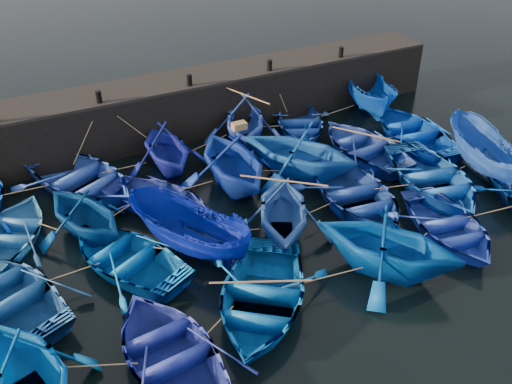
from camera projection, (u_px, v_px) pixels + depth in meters
name	position (u px, v px, depth m)	size (l,w,h in m)	color
ground	(299.00, 255.00, 19.37)	(120.00, 120.00, 0.00)	black
quay_wall	(184.00, 106.00, 26.53)	(26.00, 2.50, 2.50)	black
quay_top	(182.00, 80.00, 25.82)	(26.00, 2.50, 0.12)	black
bollard_1	(99.00, 97.00, 23.44)	(0.24, 0.24, 0.50)	black
bollard_2	(189.00, 80.00, 24.98)	(0.24, 0.24, 0.50)	black
bollard_3	(270.00, 65.00, 26.51)	(0.24, 0.24, 0.50)	black
bollard_4	(341.00, 52.00, 28.05)	(0.24, 0.24, 0.50)	black
boat_1	(80.00, 178.00, 22.49)	(3.97, 5.55, 1.15)	blue
boat_2	(166.00, 147.00, 23.60)	(3.45, 4.00, 2.11)	#151F96
boat_3	(245.00, 119.00, 25.66)	(3.75, 4.35, 2.29)	blue
boat_4	(300.00, 123.00, 26.79)	(3.31, 4.63, 0.96)	navy
boat_5	(370.00, 94.00, 28.43)	(1.89, 5.02, 1.94)	#053CAE
boat_6	(11.00, 232.00, 19.69)	(3.09, 4.31, 0.89)	blue
boat_7	(84.00, 212.00, 19.69)	(3.38, 3.92, 2.06)	navy
boat_8	(158.00, 198.00, 21.48)	(3.14, 4.39, 0.91)	#22349A
boat_9	(233.00, 160.00, 22.27)	(4.18, 4.85, 2.55)	#0C2D97
boat_10	(299.00, 150.00, 22.92)	(4.23, 4.91, 2.59)	#0F4CA7
boat_11	(364.00, 146.00, 24.84)	(3.60, 5.04, 1.05)	#21409B
boat_12	(414.00, 131.00, 25.91)	(3.82, 5.35, 1.11)	#053FCB
boat_13	(8.00, 294.00, 17.02)	(3.59, 5.01, 1.04)	navy
boat_14	(127.00, 256.00, 18.52)	(3.42, 4.78, 0.99)	#0458B6
boat_15	(188.00, 232.00, 18.90)	(1.81, 4.82, 1.86)	#000F80
boat_16	(283.00, 209.00, 19.72)	(3.65, 4.23, 2.23)	#2858B5
boat_17	(356.00, 195.00, 21.48)	(3.87, 5.41, 1.12)	navy
boat_18	(432.00, 178.00, 22.47)	(3.97, 5.55, 1.15)	blue
boat_19	(483.00, 153.00, 23.41)	(1.83, 4.85, 1.88)	#1542A4
boat_20	(26.00, 367.00, 14.06)	(3.44, 3.99, 2.10)	blue
boat_21	(171.00, 352.00, 15.15)	(3.54, 4.95, 1.03)	navy
boat_22	(261.00, 296.00, 16.87)	(3.80, 5.31, 1.10)	#044E94
boat_23	(389.00, 242.00, 17.94)	(4.05, 4.70, 2.47)	#004193
boat_24	(448.00, 226.00, 19.96)	(3.31, 4.62, 0.96)	blue
wooden_crate	(239.00, 126.00, 21.62)	(0.54, 0.35, 0.26)	olive
mooring_ropes	(233.00, 168.00, 22.54)	(18.60, 12.01, 2.10)	tan
loose_oars	(291.00, 162.00, 21.30)	(10.66, 12.03, 1.30)	#99724C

